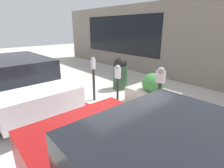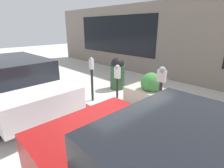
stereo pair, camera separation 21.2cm
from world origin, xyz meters
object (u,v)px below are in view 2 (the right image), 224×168
at_px(parking_meter_second, 117,80).
at_px(parking_meter_nearest, 161,88).
at_px(trash_bin, 117,73).
at_px(parking_meter_middle, 92,75).
at_px(parked_car_middle, 12,81).
at_px(planter_box, 151,93).

bearing_deg(parking_meter_second, parking_meter_nearest, -178.70).
distance_m(parking_meter_second, trash_bin, 2.08).
bearing_deg(trash_bin, parking_meter_middle, 100.03).
relative_size(parking_meter_nearest, parking_meter_second, 1.11).
xyz_separation_m(parked_car_middle, trash_bin, (-1.07, -3.42, -0.18)).
bearing_deg(parking_meter_second, parking_meter_middle, -1.33).
distance_m(parking_meter_nearest, parking_meter_second, 1.31).
height_order(parking_meter_nearest, trash_bin, parking_meter_nearest).
distance_m(parking_meter_nearest, parked_car_middle, 4.28).
bearing_deg(parking_meter_second, planter_box, -106.51).
relative_size(parking_meter_second, parking_meter_middle, 0.96).
distance_m(parking_meter_middle, planter_box, 1.95).
bearing_deg(planter_box, parking_meter_second, 73.49).
bearing_deg(trash_bin, parked_car_middle, 72.72).
relative_size(parking_meter_nearest, parking_meter_middle, 1.07).
relative_size(parking_meter_nearest, planter_box, 1.01).
height_order(parking_meter_nearest, planter_box, parking_meter_nearest).
height_order(parked_car_middle, trash_bin, parked_car_middle).
height_order(parking_meter_nearest, parking_meter_second, parking_meter_nearest).
xyz_separation_m(parking_meter_second, parking_meter_middle, (1.16, -0.03, -0.09)).
bearing_deg(parked_car_middle, parking_meter_second, -143.31).
bearing_deg(planter_box, trash_bin, -10.59).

